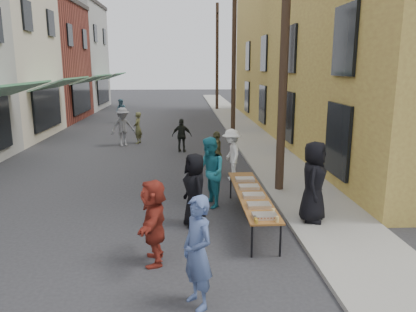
{
  "coord_description": "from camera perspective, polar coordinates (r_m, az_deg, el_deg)",
  "views": [
    {
      "loc": [
        1.42,
        -8.81,
        3.78
      ],
      "look_at": [
        2.07,
        2.35,
        1.3
      ],
      "focal_mm": 35.0,
      "sensor_mm": 36.0,
      "label": 1
    }
  ],
  "objects": [
    {
      "name": "guest_front_c",
      "position": [
        10.99,
        0.25,
        -2.34
      ],
      "size": [
        0.98,
        1.11,
        1.93
      ],
      "primitive_type": "imported",
      "rotation": [
        0.0,
        0.0,
        -1.26
      ],
      "color": "teal",
      "rests_on": "ground"
    },
    {
      "name": "serving_table",
      "position": [
        10.0,
        6.12,
        -5.42
      ],
      "size": [
        0.7,
        4.0,
        0.75
      ],
      "color": "brown",
      "rests_on": "ground"
    },
    {
      "name": "guest_front_b",
      "position": [
        6.54,
        -1.48,
        -13.38
      ],
      "size": [
        0.72,
        0.8,
        1.84
      ],
      "primitive_type": "imported",
      "rotation": [
        0.0,
        0.0,
        -1.06
      ],
      "color": "#495D8E",
      "rests_on": "ground"
    },
    {
      "name": "condiment_jar_b",
      "position": [
        8.22,
        6.72,
        -8.9
      ],
      "size": [
        0.07,
        0.07,
        0.08
      ],
      "primitive_type": "cylinder",
      "color": "#A57F26",
      "rests_on": "serving_table"
    },
    {
      "name": "cup_stack",
      "position": [
        8.25,
        9.69,
        -8.77
      ],
      "size": [
        0.08,
        0.08,
        0.12
      ],
      "primitive_type": "cylinder",
      "color": "tan",
      "rests_on": "serving_table"
    },
    {
      "name": "server",
      "position": [
        10.02,
        14.64,
        -3.52
      ],
      "size": [
        0.96,
        1.13,
        1.96
      ],
      "primitive_type": "imported",
      "rotation": [
        0.0,
        0.0,
        1.15
      ],
      "color": "black",
      "rests_on": "sidewalk"
    },
    {
      "name": "guest_front_e",
      "position": [
        14.31,
        1.22,
        0.41
      ],
      "size": [
        0.44,
        0.94,
        1.56
      ],
      "primitive_type": "imported",
      "rotation": [
        0.0,
        0.0,
        -1.63
      ],
      "color": "brown",
      "rests_on": "ground"
    },
    {
      "name": "passerby_mid",
      "position": [
        18.2,
        -3.7,
        2.9
      ],
      "size": [
        0.92,
        0.48,
        1.5
      ],
      "primitive_type": "imported",
      "rotation": [
        0.0,
        0.0,
        3.01
      ],
      "color": "black",
      "rests_on": "ground"
    },
    {
      "name": "passerby_far",
      "position": [
        28.33,
        -12.12,
        6.21
      ],
      "size": [
        0.99,
        0.99,
        1.62
      ],
      "primitive_type": "imported",
      "rotation": [
        0.0,
        0.0,
        5.52
      ],
      "color": "#41687E",
      "rests_on": "ground"
    },
    {
      "name": "condiment_jar_c",
      "position": [
        8.31,
        6.6,
        -8.65
      ],
      "size": [
        0.07,
        0.07,
        0.08
      ],
      "primitive_type": "cylinder",
      "color": "#A57F26",
      "rests_on": "serving_table"
    },
    {
      "name": "ground",
      "position": [
        9.69,
        -11.71,
        -10.72
      ],
      "size": [
        120.0,
        120.0,
        0.0
      ],
      "primitive_type": "plane",
      "color": "#28282B",
      "rests_on": "ground"
    },
    {
      "name": "utility_pole_mid",
      "position": [
        23.99,
        3.66,
        14.2
      ],
      "size": [
        0.26,
        0.26,
        9.0
      ],
      "primitive_type": "cylinder",
      "color": "#2D2116",
      "rests_on": "ground"
    },
    {
      "name": "condiment_jar_a",
      "position": [
        8.13,
        6.84,
        -9.16
      ],
      "size": [
        0.07,
        0.07,
        0.08
      ],
      "primitive_type": "cylinder",
      "color": "#A57F26",
      "rests_on": "serving_table"
    },
    {
      "name": "passerby_left",
      "position": [
        19.97,
        -11.88,
        4.04
      ],
      "size": [
        1.38,
        1.15,
        1.86
      ],
      "primitive_type": "imported",
      "rotation": [
        0.0,
        0.0,
        0.46
      ],
      "color": "slate",
      "rests_on": "ground"
    },
    {
      "name": "guest_front_d",
      "position": [
        13.68,
        3.33,
        0.21
      ],
      "size": [
        0.74,
        1.18,
        1.74
      ],
      "primitive_type": "imported",
      "rotation": [
        0.0,
        0.0,
        -1.48
      ],
      "color": "white",
      "rests_on": "ground"
    },
    {
      "name": "utility_pole_far",
      "position": [
        35.93,
        1.29,
        13.65
      ],
      "size": [
        0.26,
        0.26,
        9.0
      ],
      "primitive_type": "cylinder",
      "color": "#2D2116",
      "rests_on": "ground"
    },
    {
      "name": "guest_queue_back",
      "position": [
        8.0,
        -7.66,
        -9.13
      ],
      "size": [
        0.53,
        1.58,
        1.69
      ],
      "primitive_type": "imported",
      "rotation": [
        0.0,
        0.0,
        -1.55
      ],
      "color": "maroon",
      "rests_on": "ground"
    },
    {
      "name": "building_ochre",
      "position": [
        24.81,
        20.31,
        14.58
      ],
      "size": [
        10.0,
        28.0,
        10.0
      ],
      "primitive_type": "cube",
      "color": "#A7803B",
      "rests_on": "ground"
    },
    {
      "name": "passerby_right",
      "position": [
        20.5,
        -9.85,
        3.93
      ],
      "size": [
        0.49,
        0.64,
        1.58
      ],
      "primitive_type": "imported",
      "rotation": [
        0.0,
        0.0,
        4.51
      ],
      "color": "brown",
      "rests_on": "ground"
    },
    {
      "name": "utility_pole_near",
      "position": [
        12.18,
        10.75,
        15.69
      ],
      "size": [
        0.26,
        0.26,
        9.0
      ],
      "primitive_type": "cylinder",
      "color": "#2D2116",
      "rests_on": "ground"
    },
    {
      "name": "catering_tray_foil_b",
      "position": [
        9.04,
        7.17,
        -6.89
      ],
      "size": [
        0.5,
        0.33,
        0.08
      ],
      "primitive_type": "cube",
      "color": "#B2B2B7",
      "rests_on": "serving_table"
    },
    {
      "name": "catering_tray_sausage",
      "position": [
        8.44,
        7.97,
        -8.35
      ],
      "size": [
        0.5,
        0.33,
        0.08
      ],
      "primitive_type": "cube",
      "color": "maroon",
      "rests_on": "serving_table"
    },
    {
      "name": "sidewalk",
      "position": [
        24.36,
        5.16,
        3.65
      ],
      "size": [
        2.2,
        60.0,
        0.1
      ],
      "primitive_type": "cube",
      "color": "gray",
      "rests_on": "ground"
    },
    {
      "name": "guest_front_a",
      "position": [
        9.7,
        -1.86,
        -4.8
      ],
      "size": [
        0.82,
        1.01,
        1.79
      ],
      "primitive_type": "imported",
      "rotation": [
        0.0,
        0.0,
        -1.24
      ],
      "color": "black",
      "rests_on": "ground"
    },
    {
      "name": "catering_tray_buns_end",
      "position": [
        11.02,
        5.21,
        -3.29
      ],
      "size": [
        0.5,
        0.33,
        0.08
      ],
      "primitive_type": "cube",
      "color": "tan",
      "rests_on": "serving_table"
    },
    {
      "name": "catering_tray_buns",
      "position": [
        9.69,
        6.42,
        -5.53
      ],
      "size": [
        0.5,
        0.33,
        0.08
      ],
      "primitive_type": "cube",
      "color": "tan",
      "rests_on": "serving_table"
    },
    {
      "name": "catering_tray_foil_d",
      "position": [
        10.35,
        5.77,
        -4.34
      ],
      "size": [
        0.5,
        0.33,
        0.08
      ],
      "primitive_type": "cube",
      "color": "#B2B2B7",
      "rests_on": "serving_table"
    }
  ]
}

